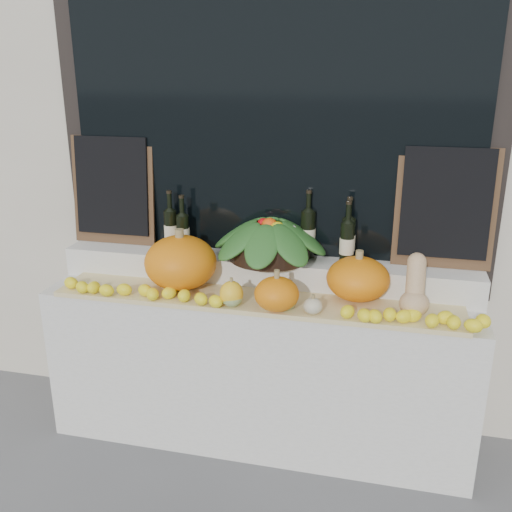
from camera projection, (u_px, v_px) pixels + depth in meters
storefront_facade at (288, 27)px, 3.27m from camera, size 7.00×0.94×4.50m
display_sill at (259, 366)px, 3.19m from camera, size 2.30×0.55×0.88m
rear_tier at (265, 270)px, 3.16m from camera, size 2.30×0.25×0.16m
straw_bedding at (254, 301)px, 2.93m from camera, size 2.10×0.32×0.02m
pumpkin_left at (181, 262)px, 3.02m from camera, size 0.44×0.44×0.29m
pumpkin_right at (358, 279)px, 2.89m from camera, size 0.41×0.41×0.22m
pumpkin_center at (277, 294)px, 2.77m from camera, size 0.28×0.28×0.17m
butternut_squash at (415, 290)px, 2.71m from camera, size 0.14×0.21×0.29m
decorative_gourds at (259, 298)px, 2.80m from camera, size 0.51×0.13×0.15m
lemon_heap at (249, 301)px, 2.81m from camera, size 2.20×0.16×0.06m
produce_bowl at (269, 239)px, 3.08m from camera, size 0.67×0.67×0.24m
wine_bottle_far_left at (171, 229)px, 3.22m from camera, size 0.08×0.08×0.34m
wine_bottle_near_left at (183, 233)px, 3.19m from camera, size 0.08×0.08×0.32m
wine_bottle_tall at (308, 233)px, 3.10m from camera, size 0.08×0.08×0.37m
wine_bottle_near_right at (348, 240)px, 3.00m from camera, size 0.08×0.08×0.36m
wine_bottle_far_right at (347, 243)px, 2.97m from camera, size 0.08×0.08×0.34m
chalkboard_left at (112, 188)px, 3.29m from camera, size 0.50×0.08×0.62m
chalkboard_right at (446, 206)px, 2.89m from camera, size 0.50×0.08×0.62m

